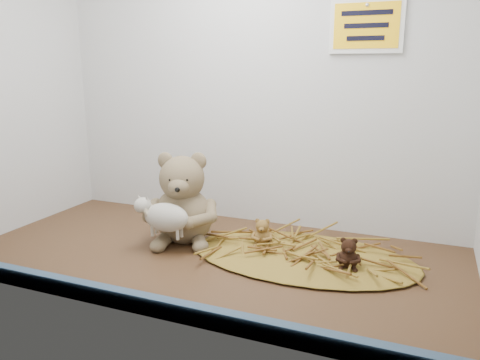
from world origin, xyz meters
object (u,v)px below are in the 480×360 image
at_px(main_teddy, 183,197).
at_px(mini_teddy_brown, 348,252).
at_px(toy_lamb, 166,217).
at_px(mini_teddy_tan, 262,231).

distance_m(main_teddy, mini_teddy_brown, 0.44).
distance_m(toy_lamb, mini_teddy_tan, 0.24).
relative_size(toy_lamb, mini_teddy_brown, 2.20).
relative_size(main_teddy, mini_teddy_tan, 3.44).
distance_m(main_teddy, toy_lamb, 0.09).
height_order(main_teddy, mini_teddy_brown, main_teddy).
bearing_deg(mini_teddy_brown, mini_teddy_tan, 154.50).
bearing_deg(mini_teddy_tan, toy_lamb, -164.79).
bearing_deg(mini_teddy_tan, main_teddy, 174.60).
bearing_deg(main_teddy, toy_lamb, -110.16).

